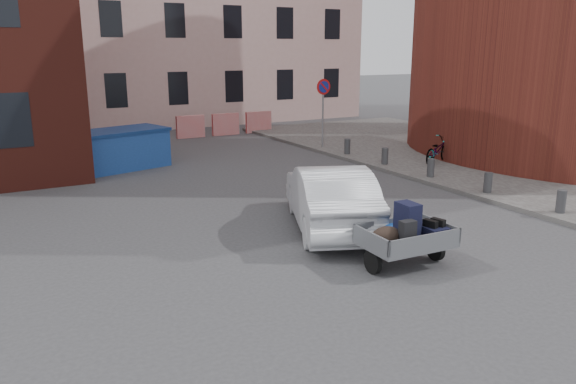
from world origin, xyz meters
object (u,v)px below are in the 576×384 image
trailer (406,235)px  silver_car (330,197)px  dumpster (119,149)px  bicycle (438,150)px

trailer → silver_car: size_ratio=0.42×
dumpster → bicycle: (9.51, -4.92, -0.09)m
dumpster → silver_car: (2.61, -8.78, 0.06)m
trailer → silver_car: (0.07, 2.62, 0.11)m
trailer → silver_car: bearing=90.8°
silver_car → bicycle: 7.91m
trailer → bicycle: size_ratio=1.08×
trailer → bicycle: (6.97, 6.48, -0.04)m
silver_car → trailer: bearing=111.4°
silver_car → bicycle: silver_car is taller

